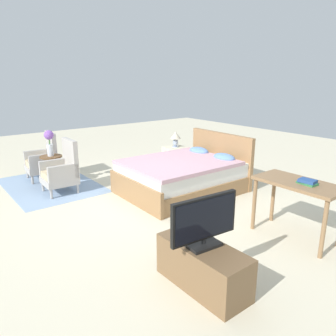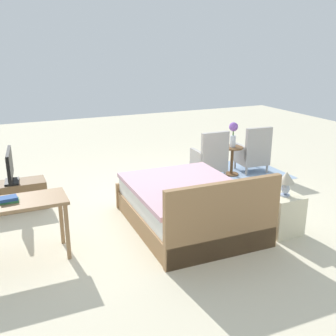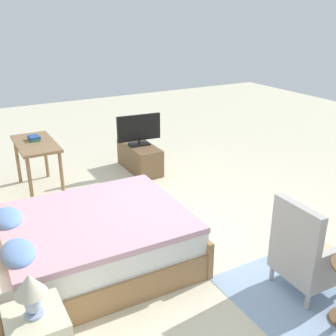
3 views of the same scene
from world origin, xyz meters
TOP-DOWN VIEW (x-y plane):
  - ground_plane at (0.00, 0.00)m, footprint 16.00×16.00m
  - bed at (-0.04, 0.93)m, footprint 1.54×2.02m
  - armchair_by_window_right at (-1.34, -0.75)m, footprint 0.55×0.55m
  - table_lamp at (-1.10, 1.61)m, footprint 0.22×0.22m
  - tv_stand at (2.14, -0.71)m, footprint 0.96×0.40m
  - tv_flatscreen at (2.15, -0.71)m, footprint 0.23×0.72m
  - vanity_desk at (2.12, 0.91)m, footprint 1.04×0.52m
  - book_stack at (2.24, 0.90)m, footprint 0.22×0.16m

SIDE VIEW (x-z plane):
  - ground_plane at x=0.00m, z-range 0.00..0.00m
  - tv_stand at x=2.14m, z-range 0.00..0.44m
  - bed at x=-0.04m, z-range -0.18..0.78m
  - armchair_by_window_right at x=-1.34m, z-range -0.08..0.84m
  - vanity_desk at x=2.12m, z-range 0.26..1.00m
  - tv_flatscreen at x=2.15m, z-range 0.44..0.94m
  - table_lamp at x=-1.10m, z-range 0.59..0.92m
  - book_stack at x=2.24m, z-range 0.74..0.80m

